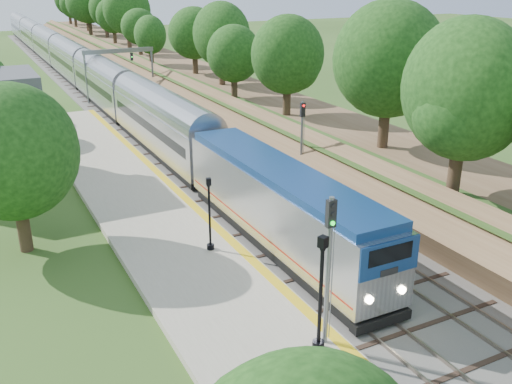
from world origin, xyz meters
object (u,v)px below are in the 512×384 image
lamppost_far (210,218)px  signal_platform (329,256)px  lamppost_mid (320,300)px  signal_gantry (119,61)px  train (72,64)px  signal_farside (302,135)px

lamppost_far → signal_platform: 10.09m
lamppost_mid → lamppost_far: lamppost_mid is taller
signal_gantry → lamppost_far: (-6.25, -42.43, -2.61)m
train → signal_platform: bearing=-92.4°
signal_gantry → lamppost_mid: 52.89m
signal_gantry → lamppost_far: size_ratio=2.05×
lamppost_mid → signal_farside: signal_farside is taller
signal_farside → lamppost_far: bearing=-144.9°
signal_gantry → signal_platform: signal_platform is taller
lamppost_mid → lamppost_far: 10.10m
signal_gantry → signal_platform: (-5.37, -52.27, -0.55)m
train → signal_gantry: bearing=-82.2°
lamppost_far → signal_platform: size_ratio=0.65×
lamppost_mid → signal_gantry: bearing=83.7°
signal_gantry → signal_platform: size_ratio=1.33×
lamppost_mid → lamppost_far: bearing=92.3°
signal_gantry → lamppost_mid: size_ratio=1.70×
train → lamppost_mid: (-3.37, -70.51, 0.29)m
signal_gantry → lamppost_mid: signal_gantry is taller
lamppost_far → signal_farside: 12.31m
signal_farside → signal_platform: bearing=-118.4°
train → signal_platform: size_ratio=22.59×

